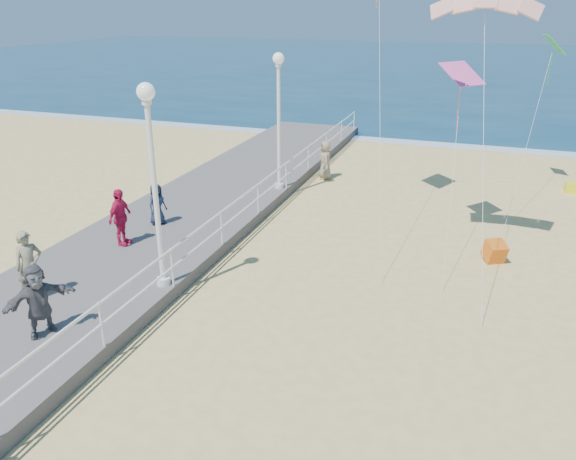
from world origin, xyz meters
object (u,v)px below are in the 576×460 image
(lamp_post_far, at_px, (279,108))
(box_kite, at_px, (494,253))
(lamp_post_mid, at_px, (153,167))
(spectator_5, at_px, (38,300))
(beach_walker_c, at_px, (325,160))
(spectator_3, at_px, (120,217))
(beach_chair_left, at_px, (572,188))
(spectator_4, at_px, (157,204))
(spectator_6, at_px, (29,266))

(lamp_post_far, bearing_deg, box_kite, -23.56)
(lamp_post_mid, distance_m, box_kite, 10.51)
(lamp_post_far, distance_m, spectator_5, 12.33)
(lamp_post_far, height_order, beach_walker_c, lamp_post_far)
(beach_walker_c, bearing_deg, box_kite, 22.46)
(spectator_3, height_order, box_kite, spectator_3)
(lamp_post_far, xyz_separation_m, beach_chair_left, (11.44, 4.68, -3.46))
(spectator_4, bearing_deg, spectator_6, -166.50)
(lamp_post_far, relative_size, box_kite, 8.87)
(spectator_4, bearing_deg, spectator_5, -154.65)
(spectator_3, xyz_separation_m, beach_walker_c, (3.68, 10.20, -0.44))
(spectator_6, bearing_deg, lamp_post_far, 17.08)
(spectator_3, relative_size, spectator_5, 1.05)
(lamp_post_far, height_order, spectator_5, lamp_post_far)
(lamp_post_far, distance_m, beach_walker_c, 4.33)
(spectator_5, distance_m, beach_walker_c, 15.35)
(lamp_post_far, bearing_deg, lamp_post_mid, -90.00)
(lamp_post_far, bearing_deg, beach_chair_left, 22.26)
(spectator_5, xyz_separation_m, beach_walker_c, (2.38, 15.16, -0.39))
(spectator_3, distance_m, beach_chair_left, 18.36)
(spectator_4, xyz_separation_m, spectator_6, (-0.20, -5.60, 0.21))
(lamp_post_mid, relative_size, spectator_6, 2.89)
(lamp_post_far, distance_m, spectator_4, 6.28)
(spectator_5, bearing_deg, lamp_post_mid, 4.68)
(lamp_post_mid, xyz_separation_m, box_kite, (8.41, 5.34, -3.36))
(lamp_post_mid, xyz_separation_m, beach_chair_left, (11.44, 13.68, -3.46))
(lamp_post_mid, height_order, spectator_3, lamp_post_mid)
(spectator_5, bearing_deg, spectator_4, 38.11)
(spectator_3, height_order, spectator_6, spectator_6)
(spectator_3, distance_m, beach_walker_c, 10.85)
(spectator_3, bearing_deg, spectator_6, 177.16)
(beach_chair_left, bearing_deg, box_kite, -109.99)
(lamp_post_mid, relative_size, spectator_4, 3.72)
(beach_walker_c, bearing_deg, spectator_4, -47.95)
(spectator_5, bearing_deg, box_kite, -21.01)
(spectator_5, xyz_separation_m, spectator_6, (-1.38, 1.25, 0.06))
(spectator_5, height_order, beach_walker_c, spectator_5)
(lamp_post_mid, bearing_deg, spectator_4, 123.15)
(spectator_4, distance_m, spectator_6, 5.61)
(box_kite, bearing_deg, spectator_3, 168.60)
(spectator_4, bearing_deg, beach_chair_left, -39.18)
(spectator_3, bearing_deg, lamp_post_mid, -127.97)
(lamp_post_far, relative_size, beach_chair_left, 9.67)
(spectator_5, relative_size, beach_chair_left, 3.13)
(spectator_4, height_order, box_kite, spectator_4)
(spectator_6, bearing_deg, spectator_3, 29.82)
(spectator_6, xyz_separation_m, box_kite, (11.11, 7.10, -1.02))
(lamp_post_mid, bearing_deg, lamp_post_far, 90.00)
(spectator_4, height_order, spectator_6, spectator_6)
(spectator_6, xyz_separation_m, beach_walker_c, (3.76, 13.91, -0.45))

